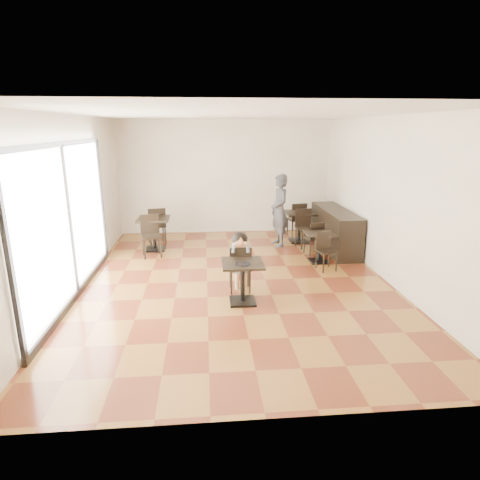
{
  "coord_description": "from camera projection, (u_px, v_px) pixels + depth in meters",
  "views": [
    {
      "loc": [
        -0.59,
        -7.52,
        2.96
      ],
      "look_at": [
        0.03,
        -0.55,
        1.0
      ],
      "focal_mm": 30.0,
      "sensor_mm": 36.0,
      "label": 1
    }
  ],
  "objects": [
    {
      "name": "floor",
      "position": [
        236.0,
        281.0,
        8.06
      ],
      "size": [
        6.0,
        8.0,
        0.01
      ],
      "primitive_type": "cube",
      "color": "brown",
      "rests_on": "ground"
    },
    {
      "name": "ceiling",
      "position": [
        236.0,
        114.0,
        7.2
      ],
      "size": [
        6.0,
        8.0,
        0.01
      ],
      "primitive_type": "cube",
      "color": "white",
      "rests_on": "floor"
    },
    {
      "name": "wall_back",
      "position": [
        225.0,
        177.0,
        11.47
      ],
      "size": [
        6.0,
        0.01,
        3.2
      ],
      "primitive_type": "cube",
      "color": "silver",
      "rests_on": "floor"
    },
    {
      "name": "wall_front",
      "position": [
        269.0,
        277.0,
        3.79
      ],
      "size": [
        6.0,
        0.01,
        3.2
      ],
      "primitive_type": "cube",
      "color": "silver",
      "rests_on": "floor"
    },
    {
      "name": "wall_left",
      "position": [
        74.0,
        205.0,
        7.38
      ],
      "size": [
        0.01,
        8.0,
        3.2
      ],
      "primitive_type": "cube",
      "color": "silver",
      "rests_on": "floor"
    },
    {
      "name": "wall_right",
      "position": [
        388.0,
        200.0,
        7.88
      ],
      "size": [
        0.01,
        8.0,
        3.2
      ],
      "primitive_type": "cube",
      "color": "silver",
      "rests_on": "floor"
    },
    {
      "name": "storefront_window",
      "position": [
        68.0,
        221.0,
        6.95
      ],
      "size": [
        0.04,
        4.5,
        2.6
      ],
      "primitive_type": "cube",
      "color": "white",
      "rests_on": "floor"
    },
    {
      "name": "child_table",
      "position": [
        243.0,
        283.0,
        6.95
      ],
      "size": [
        0.7,
        0.7,
        0.74
      ],
      "primitive_type": null,
      "color": "black",
      "rests_on": "floor"
    },
    {
      "name": "child_chair",
      "position": [
        240.0,
        268.0,
        7.46
      ],
      "size": [
        0.4,
        0.4,
        0.89
      ],
      "primitive_type": null,
      "rotation": [
        0.0,
        0.0,
        3.14
      ],
      "color": "black",
      "rests_on": "floor"
    },
    {
      "name": "child",
      "position": [
        240.0,
        262.0,
        7.43
      ],
      "size": [
        0.4,
        0.56,
        1.12
      ],
      "primitive_type": null,
      "color": "slate",
      "rests_on": "child_chair"
    },
    {
      "name": "plate",
      "position": [
        243.0,
        264.0,
        6.76
      ],
      "size": [
        0.25,
        0.25,
        0.02
      ],
      "primitive_type": "cylinder",
      "color": "black",
      "rests_on": "child_table"
    },
    {
      "name": "pizza_slice",
      "position": [
        241.0,
        244.0,
        7.14
      ],
      "size": [
        0.26,
        0.2,
        0.06
      ],
      "primitive_type": null,
      "color": "#DABC7E",
      "rests_on": "child"
    },
    {
      "name": "adult_patron",
      "position": [
        279.0,
        210.0,
        10.26
      ],
      "size": [
        0.55,
        0.74,
        1.85
      ],
      "primitive_type": "imported",
      "rotation": [
        0.0,
        0.0,
        -1.4
      ],
      "color": "#3D3D42",
      "rests_on": "floor"
    },
    {
      "name": "cafe_table_mid",
      "position": [
        319.0,
        247.0,
        9.11
      ],
      "size": [
        0.78,
        0.78,
        0.68
      ],
      "primitive_type": null,
      "rotation": [
        0.0,
        0.0,
        0.23
      ],
      "color": "black",
      "rests_on": "floor"
    },
    {
      "name": "cafe_table_left",
      "position": [
        154.0,
        234.0,
        10.0
      ],
      "size": [
        0.94,
        0.94,
        0.82
      ],
      "primitive_type": null,
      "rotation": [
        0.0,
        0.0,
        0.24
      ],
      "color": "black",
      "rests_on": "floor"
    },
    {
      "name": "cafe_table_back",
      "position": [
        299.0,
        227.0,
        10.74
      ],
      "size": [
        0.88,
        0.88,
        0.81
      ],
      "primitive_type": null,
      "rotation": [
        0.0,
        0.0,
        0.17
      ],
      "color": "black",
      "rests_on": "floor"
    },
    {
      "name": "chair_mid_a",
      "position": [
        313.0,
        238.0,
        9.62
      ],
      "size": [
        0.44,
        0.44,
        0.82
      ],
      "primitive_type": null,
      "rotation": [
        0.0,
        0.0,
        3.38
      ],
      "color": "black",
      "rests_on": "floor"
    },
    {
      "name": "chair_mid_b",
      "position": [
        327.0,
        252.0,
        8.56
      ],
      "size": [
        0.44,
        0.44,
        0.82
      ],
      "primitive_type": null,
      "rotation": [
        0.0,
        0.0,
        0.23
      ],
      "color": "black",
      "rests_on": "floor"
    },
    {
      "name": "chair_left_a",
      "position": [
        157.0,
        226.0,
        10.51
      ],
      "size": [
        0.54,
        0.54,
        0.98
      ],
      "primitive_type": null,
      "rotation": [
        0.0,
        0.0,
        3.39
      ],
      "color": "black",
      "rests_on": "floor"
    },
    {
      "name": "chair_left_b",
      "position": [
        151.0,
        236.0,
        9.45
      ],
      "size": [
        0.54,
        0.54,
        0.98
      ],
      "primitive_type": null,
      "rotation": [
        0.0,
        0.0,
        0.24
      ],
      "color": "black",
      "rests_on": "floor"
    },
    {
      "name": "chair_back_a",
      "position": [
        296.0,
        219.0,
        11.24
      ],
      "size": [
        0.5,
        0.5,
        0.97
      ],
      "primitive_type": null,
      "rotation": [
        0.0,
        0.0,
        3.31
      ],
      "color": "black",
      "rests_on": "floor"
    },
    {
      "name": "chair_back_b",
      "position": [
        306.0,
        229.0,
        10.19
      ],
      "size": [
        0.5,
        0.5,
        0.97
      ],
      "primitive_type": null,
      "rotation": [
        0.0,
        0.0,
        0.17
      ],
      "color": "black",
      "rests_on": "floor"
    },
    {
      "name": "service_counter",
      "position": [
        335.0,
        230.0,
        10.07
      ],
      "size": [
        0.6,
        2.4,
        1.0
      ],
      "primitive_type": "cube",
      "color": "black",
      "rests_on": "floor"
    }
  ]
}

